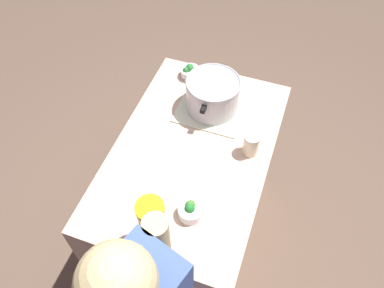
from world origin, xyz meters
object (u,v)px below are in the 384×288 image
Objects in this scene: cooking_pot at (213,94)px; lemonade_pitcher at (153,224)px; broccoli_bowl_center at (190,210)px; mason_jar at (251,144)px; broccoli_bowl_front at (190,72)px.

cooking_pot is 0.79m from lemonade_pitcher.
broccoli_bowl_center is at bearing 148.35° from lemonade_pitcher.
broccoli_bowl_center is (-0.16, 0.10, -0.11)m from lemonade_pitcher.
mason_jar is at bearing 50.19° from cooking_pot.
broccoli_bowl_center is at bearing -21.14° from mason_jar.
cooking_pot is 0.28m from broccoli_bowl_front.
cooking_pot is at bearing -170.66° from broccoli_bowl_center.
cooking_pot reaches higher than broccoli_bowl_front.
lemonade_pitcher is at bearing 0.38° from cooking_pot.
broccoli_bowl_center is (0.82, 0.30, 0.00)m from broccoli_bowl_front.
mason_jar is 0.61m from broccoli_bowl_front.
broccoli_bowl_front is at bearing -131.78° from mason_jar.
broccoli_bowl_center is at bearing 19.89° from broccoli_bowl_front.
lemonade_pitcher is at bearing -24.27° from mason_jar.
lemonade_pitcher is 0.22m from broccoli_bowl_center.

